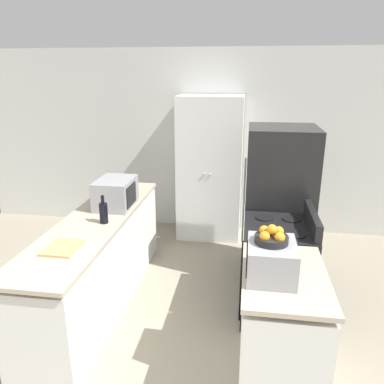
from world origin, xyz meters
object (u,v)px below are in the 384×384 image
(pantry_cabinet, at_px, (210,169))
(microwave, at_px, (116,193))
(stove, at_px, (276,270))
(fruit_bowl, at_px, (272,237))
(toaster_oven, at_px, (271,260))
(refrigerator, at_px, (278,204))
(wine_bottle, at_px, (104,212))

(pantry_cabinet, xyz_separation_m, microwave, (-0.84, -1.47, 0.07))
(stove, height_order, fruit_bowl, fruit_bowl)
(fruit_bowl, bearing_deg, microwave, 142.33)
(microwave, height_order, toaster_oven, microwave)
(toaster_oven, xyz_separation_m, fruit_bowl, (-0.01, 0.02, 0.17))
(refrigerator, height_order, fruit_bowl, refrigerator)
(microwave, xyz_separation_m, wine_bottle, (0.04, -0.45, -0.04))
(pantry_cabinet, xyz_separation_m, wine_bottle, (-0.80, -1.92, 0.03))
(pantry_cabinet, relative_size, microwave, 4.15)
(wine_bottle, bearing_deg, fruit_bowl, -26.22)
(toaster_oven, bearing_deg, refrigerator, 84.15)
(wine_bottle, bearing_deg, refrigerator, 29.03)
(stove, xyz_separation_m, microwave, (-1.67, 0.29, 0.60))
(refrigerator, height_order, wine_bottle, refrigerator)
(microwave, height_order, wine_bottle, microwave)
(pantry_cabinet, height_order, wine_bottle, pantry_cabinet)
(stove, relative_size, refrigerator, 0.62)
(microwave, bearing_deg, toaster_oven, -37.93)
(microwave, distance_m, toaster_oven, 1.96)
(microwave, bearing_deg, fruit_bowl, -37.67)
(stove, bearing_deg, microwave, 170.20)
(toaster_oven, bearing_deg, fruit_bowl, 112.17)
(refrigerator, xyz_separation_m, microwave, (-1.72, -0.48, 0.20))
(wine_bottle, bearing_deg, pantry_cabinet, 67.31)
(stove, distance_m, wine_bottle, 1.73)
(stove, distance_m, toaster_oven, 1.09)
(pantry_cabinet, xyz_separation_m, refrigerator, (0.87, -0.99, -0.13))
(pantry_cabinet, relative_size, wine_bottle, 7.26)
(stove, bearing_deg, pantry_cabinet, 115.23)
(refrigerator, bearing_deg, pantry_cabinet, 131.48)
(pantry_cabinet, bearing_deg, fruit_bowl, -75.35)
(stove, bearing_deg, fruit_bowl, -98.56)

